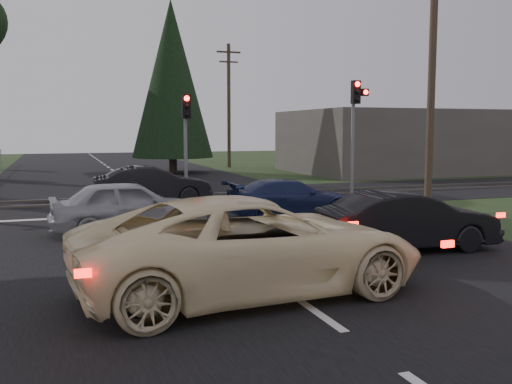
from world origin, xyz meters
name	(u,v)px	position (x,y,z in m)	size (l,w,h in m)	color
ground	(255,269)	(0.00, 0.00, 0.00)	(120.00, 120.00, 0.00)	#203116
road	(164,206)	(0.00, 10.00, 0.01)	(14.00, 100.00, 0.01)	black
rail_corridor	(155,200)	(0.00, 12.00, 0.01)	(120.00, 8.00, 0.01)	black
stop_line	(174,213)	(0.00, 8.20, 0.01)	(13.00, 0.35, 0.00)	silver
rail_near	(159,201)	(0.00, 11.20, 0.05)	(120.00, 0.12, 0.10)	#59544C
rail_far	(152,197)	(0.00, 12.80, 0.05)	(120.00, 0.12, 0.10)	#59544C
traffic_signal_right	(356,116)	(7.55, 9.47, 3.31)	(0.68, 0.48, 4.70)	slate
traffic_signal_center	(186,129)	(1.00, 10.68, 2.81)	(0.32, 0.48, 4.10)	slate
utility_pole_near	(432,73)	(8.50, 6.00, 4.73)	(1.80, 0.26, 9.00)	#4C3D2D
utility_pole_mid	(229,103)	(8.50, 30.00, 4.73)	(1.80, 0.26, 9.00)	#4C3D2D
utility_pole_far	(166,112)	(8.50, 55.00, 4.73)	(1.80, 0.26, 9.00)	#4C3D2D
conifer_tree	(172,79)	(3.50, 26.00, 5.99)	(5.20, 5.20, 11.00)	#473D33
building_right	(401,141)	(18.00, 22.00, 2.00)	(14.00, 10.00, 4.00)	#59514C
cream_coupe	(251,246)	(-0.61, -1.58, 0.84)	(2.78, 6.02, 1.67)	#FFE9B6
dark_hatchback	(408,221)	(3.96, 0.55, 0.68)	(1.45, 4.15, 1.37)	black
silver_car	(129,206)	(-1.84, 5.09, 0.72)	(1.69, 4.21, 1.44)	#A1A4A9
blue_sedan	(290,198)	(3.36, 6.18, 0.61)	(1.70, 4.17, 1.21)	navy
dark_car_far	(153,185)	(-0.29, 10.80, 0.71)	(1.51, 4.33, 1.43)	black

